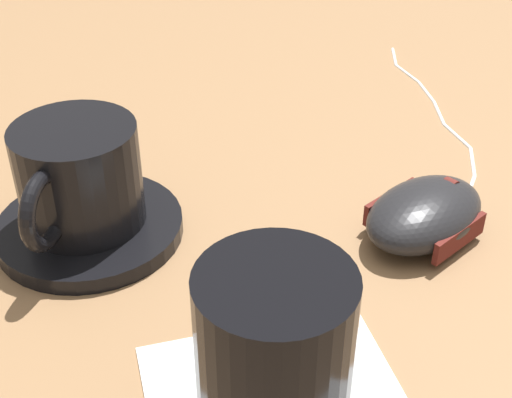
{
  "coord_description": "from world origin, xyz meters",
  "views": [
    {
      "loc": [
        0.3,
        -0.16,
        0.3
      ],
      "look_at": [
        -0.06,
        0.01,
        0.03
      ],
      "focal_mm": 50.0,
      "sensor_mm": 36.0,
      "label": 1
    }
  ],
  "objects_px": {
    "coffee_cup": "(78,177)",
    "drinking_glass": "(274,355)",
    "saucer": "(90,227)",
    "computer_mouse": "(425,214)"
  },
  "relations": [
    {
      "from": "coffee_cup",
      "to": "computer_mouse",
      "type": "height_order",
      "value": "coffee_cup"
    },
    {
      "from": "saucer",
      "to": "drinking_glass",
      "type": "bearing_deg",
      "value": 12.1
    },
    {
      "from": "coffee_cup",
      "to": "drinking_glass",
      "type": "distance_m",
      "value": 0.2
    },
    {
      "from": "computer_mouse",
      "to": "coffee_cup",
      "type": "bearing_deg",
      "value": -115.65
    },
    {
      "from": "computer_mouse",
      "to": "drinking_glass",
      "type": "xyz_separation_m",
      "value": [
        0.1,
        -0.16,
        0.03
      ]
    },
    {
      "from": "saucer",
      "to": "computer_mouse",
      "type": "height_order",
      "value": "computer_mouse"
    },
    {
      "from": "saucer",
      "to": "coffee_cup",
      "type": "xyz_separation_m",
      "value": [
        -0.0,
        -0.0,
        0.04
      ]
    },
    {
      "from": "drinking_glass",
      "to": "coffee_cup",
      "type": "bearing_deg",
      "value": -167.22
    },
    {
      "from": "coffee_cup",
      "to": "drinking_glass",
      "type": "xyz_separation_m",
      "value": [
        0.2,
        0.05,
        0.0
      ]
    },
    {
      "from": "computer_mouse",
      "to": "drinking_glass",
      "type": "distance_m",
      "value": 0.19
    }
  ]
}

